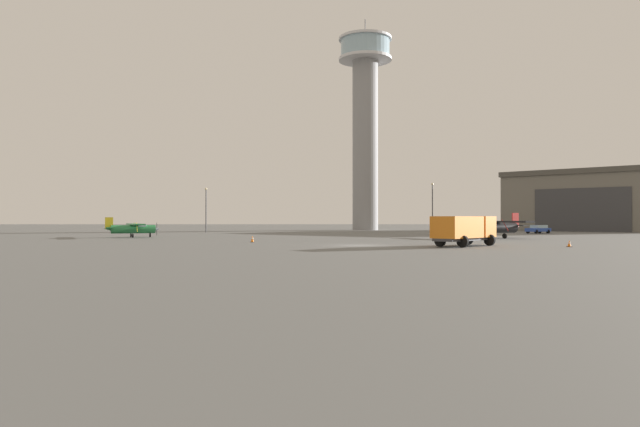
{
  "coord_description": "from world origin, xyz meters",
  "views": [
    {
      "loc": [
        -3.53,
        -50.45,
        2.35
      ],
      "look_at": [
        -3.26,
        29.64,
        3.12
      ],
      "focal_mm": 31.89,
      "sensor_mm": 36.0,
      "label": 1
    }
  ],
  "objects_px": {
    "control_tower": "(363,113)",
    "airplane_black": "(494,226)",
    "airplane_green": "(131,228)",
    "light_post_north": "(430,203)",
    "car_blue": "(536,229)",
    "light_post_east": "(204,205)",
    "truck_box_orange": "(462,229)",
    "traffic_cone_near_right": "(567,244)",
    "traffic_cone_near_left": "(250,239)"
  },
  "relations": [
    {
      "from": "truck_box_orange",
      "to": "traffic_cone_near_right",
      "type": "height_order",
      "value": "truck_box_orange"
    },
    {
      "from": "light_post_north",
      "to": "control_tower",
      "type": "bearing_deg",
      "value": 128.14
    },
    {
      "from": "control_tower",
      "to": "traffic_cone_near_left",
      "type": "xyz_separation_m",
      "value": [
        -16.4,
        -62.39,
        -24.51
      ]
    },
    {
      "from": "airplane_green",
      "to": "light_post_east",
      "type": "bearing_deg",
      "value": 56.87
    },
    {
      "from": "airplane_black",
      "to": "light_post_east",
      "type": "distance_m",
      "value": 51.52
    },
    {
      "from": "control_tower",
      "to": "car_blue",
      "type": "relative_size",
      "value": 9.99
    },
    {
      "from": "airplane_black",
      "to": "truck_box_orange",
      "type": "xyz_separation_m",
      "value": [
        -9.03,
        -20.05,
        0.08
      ]
    },
    {
      "from": "truck_box_orange",
      "to": "light_post_east",
      "type": "bearing_deg",
      "value": 76.42
    },
    {
      "from": "airplane_green",
      "to": "traffic_cone_near_left",
      "type": "height_order",
      "value": "airplane_green"
    },
    {
      "from": "airplane_black",
      "to": "traffic_cone_near_left",
      "type": "xyz_separation_m",
      "value": [
        -28.26,
        -11.55,
        -1.12
      ]
    },
    {
      "from": "airplane_green",
      "to": "light_post_north",
      "type": "xyz_separation_m",
      "value": [
        44.65,
        33.36,
        4.18
      ]
    },
    {
      "from": "airplane_green",
      "to": "traffic_cone_near_right",
      "type": "xyz_separation_m",
      "value": [
        44.72,
        -24.27,
        -0.91
      ]
    },
    {
      "from": "airplane_black",
      "to": "traffic_cone_near_left",
      "type": "relative_size",
      "value": 14.48
    },
    {
      "from": "truck_box_orange",
      "to": "light_post_north",
      "type": "bearing_deg",
      "value": 35.24
    },
    {
      "from": "traffic_cone_near_right",
      "to": "car_blue",
      "type": "bearing_deg",
      "value": 71.97
    },
    {
      "from": "airplane_black",
      "to": "car_blue",
      "type": "bearing_deg",
      "value": -152.8
    },
    {
      "from": "car_blue",
      "to": "traffic_cone_near_left",
      "type": "height_order",
      "value": "car_blue"
    },
    {
      "from": "light_post_east",
      "to": "traffic_cone_near_right",
      "type": "xyz_separation_m",
      "value": [
        40.93,
        -51.69,
        -4.45
      ]
    },
    {
      "from": "control_tower",
      "to": "truck_box_orange",
      "type": "distance_m",
      "value": 74.69
    },
    {
      "from": "light_post_north",
      "to": "truck_box_orange",
      "type": "bearing_deg",
      "value": -98.54
    },
    {
      "from": "airplane_black",
      "to": "traffic_cone_near_right",
      "type": "relative_size",
      "value": 17.06
    },
    {
      "from": "control_tower",
      "to": "airplane_black",
      "type": "relative_size",
      "value": 4.6
    },
    {
      "from": "control_tower",
      "to": "airplane_black",
      "type": "bearing_deg",
      "value": -76.86
    },
    {
      "from": "traffic_cone_near_left",
      "to": "truck_box_orange",
      "type": "bearing_deg",
      "value": -23.85
    },
    {
      "from": "truck_box_orange",
      "to": "traffic_cone_near_left",
      "type": "xyz_separation_m",
      "value": [
        -19.24,
        8.5,
        -1.19
      ]
    },
    {
      "from": "airplane_green",
      "to": "traffic_cone_near_right",
      "type": "bearing_deg",
      "value": -53.75
    },
    {
      "from": "control_tower",
      "to": "light_post_east",
      "type": "xyz_separation_m",
      "value": [
        -29.54,
        -20.36,
        -20.12
      ]
    },
    {
      "from": "car_blue",
      "to": "airplane_green",
      "type": "bearing_deg",
      "value": -9.67
    },
    {
      "from": "light_post_north",
      "to": "traffic_cone_near_right",
      "type": "bearing_deg",
      "value": -89.93
    },
    {
      "from": "airplane_green",
      "to": "car_blue",
      "type": "distance_m",
      "value": 62.24
    },
    {
      "from": "control_tower",
      "to": "airplane_black",
      "type": "distance_m",
      "value": 57.21
    },
    {
      "from": "car_blue",
      "to": "light_post_east",
      "type": "bearing_deg",
      "value": -36.07
    },
    {
      "from": "light_post_east",
      "to": "traffic_cone_near_right",
      "type": "bearing_deg",
      "value": -51.63
    },
    {
      "from": "traffic_cone_near_right",
      "to": "truck_box_orange",
      "type": "bearing_deg",
      "value": 172.34
    },
    {
      "from": "truck_box_orange",
      "to": "car_blue",
      "type": "xyz_separation_m",
      "value": [
        22.86,
        42.82,
        -0.78
      ]
    },
    {
      "from": "traffic_cone_near_right",
      "to": "control_tower",
      "type": "bearing_deg",
      "value": 98.98
    },
    {
      "from": "car_blue",
      "to": "light_post_east",
      "type": "distance_m",
      "value": 55.92
    },
    {
      "from": "airplane_green",
      "to": "airplane_black",
      "type": "bearing_deg",
      "value": -29.14
    },
    {
      "from": "airplane_green",
      "to": "light_post_east",
      "type": "relative_size",
      "value": 1.06
    },
    {
      "from": "truck_box_orange",
      "to": "light_post_east",
      "type": "xyz_separation_m",
      "value": [
        -32.38,
        50.54,
        3.21
      ]
    },
    {
      "from": "car_blue",
      "to": "light_post_north",
      "type": "height_order",
      "value": "light_post_north"
    },
    {
      "from": "car_blue",
      "to": "traffic_cone_near_left",
      "type": "distance_m",
      "value": 54.32
    },
    {
      "from": "truck_box_orange",
      "to": "traffic_cone_near_left",
      "type": "distance_m",
      "value": 21.07
    },
    {
      "from": "control_tower",
      "to": "light_post_north",
      "type": "distance_m",
      "value": 26.74
    },
    {
      "from": "airplane_green",
      "to": "light_post_north",
      "type": "bearing_deg",
      "value": 11.51
    },
    {
      "from": "truck_box_orange",
      "to": "traffic_cone_near_left",
      "type": "height_order",
      "value": "truck_box_orange"
    },
    {
      "from": "airplane_black",
      "to": "traffic_cone_near_left",
      "type": "distance_m",
      "value": 30.55
    },
    {
      "from": "light_post_north",
      "to": "traffic_cone_near_right",
      "type": "distance_m",
      "value": 57.86
    },
    {
      "from": "airplane_black",
      "to": "light_post_north",
      "type": "distance_m",
      "value": 36.64
    },
    {
      "from": "control_tower",
      "to": "light_post_east",
      "type": "distance_m",
      "value": 41.13
    }
  ]
}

